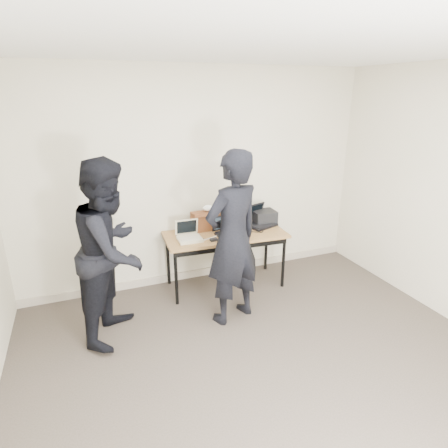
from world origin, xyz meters
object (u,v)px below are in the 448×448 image
laptop_beige (189,236)px  laptop_center (227,230)px  person_observer (112,251)px  laptop_right (258,221)px  desk (226,238)px  equipment_box (264,217)px  leather_satchel (206,220)px  person_typist (233,239)px

laptop_beige → laptop_center: bearing=1.9°
laptop_beige → laptop_center: (0.49, 0.01, 0.01)m
laptop_beige → person_observer: (-0.92, -0.48, 0.15)m
laptop_beige → laptop_right: bearing=10.2°
laptop_beige → desk: bearing=3.1°
person_observer → desk: bearing=-42.8°
equipment_box → laptop_right: bearing=-157.3°
laptop_center → leather_satchel: (-0.19, 0.24, 0.08)m
desk → person_typist: bearing=-102.6°
equipment_box → person_typist: person_typist is taller
equipment_box → desk: bearing=-163.1°
desk → equipment_box: bearing=20.2°
laptop_right → person_observer: bearing=179.5°
equipment_box → person_observer: (-2.03, -0.69, 0.11)m
laptop_beige → equipment_box: laptop_beige is taller
laptop_center → laptop_beige: bearing=175.2°
leather_satchel → person_typist: bearing=-94.8°
laptop_right → leather_satchel: 0.71m
desk → laptop_beige: laptop_beige is taller
leather_satchel → person_typist: person_typist is taller
laptop_beige → leather_satchel: size_ratio=0.76×
desk → person_observer: bearing=-157.2°
person_typist → laptop_center: bearing=-125.8°
desk → leather_satchel: bearing=131.4°
laptop_right → person_typist: 1.12m
person_typist → person_observer: 1.22m
laptop_beige → laptop_right: 1.01m
laptop_beige → person_typist: person_typist is taller
desk → laptop_right: bearing=18.9°
laptop_center → person_observer: (-1.41, -0.49, 0.15)m
laptop_center → person_typist: size_ratio=0.17×
laptop_center → person_observer: 1.50m
laptop_center → leather_satchel: bearing=122.9°
laptop_right → leather_satchel: (-0.70, 0.08, 0.07)m
desk → laptop_beige: bearing=-174.4°
person_typist → person_observer: person_typist is taller
equipment_box → laptop_beige: bearing=-169.2°
laptop_beige → leather_satchel: 0.40m
person_typist → laptop_beige: bearing=-86.6°
laptop_center → laptop_right: (0.51, 0.15, 0.01)m
leather_satchel → laptop_right: bearing=-10.3°
equipment_box → person_observer: size_ratio=0.16×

